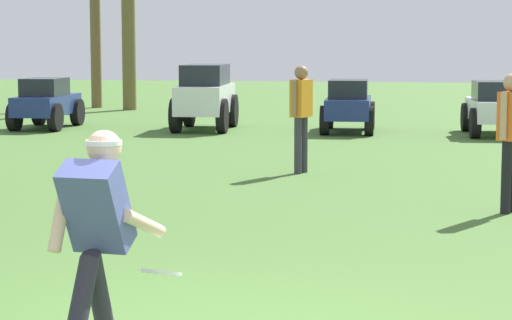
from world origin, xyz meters
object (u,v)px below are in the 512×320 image
at_px(teammate_near_sideline, 511,129).
at_px(parked_car_slot_e, 493,107).
at_px(teammate_midfield, 301,109).
at_px(parked_car_slot_d, 348,105).
at_px(frisbee_thrower, 96,235).
at_px(parked_car_slot_c, 205,95).
at_px(frisbee_in_flight, 161,272).
at_px(parked_car_slot_b, 46,102).

distance_m(teammate_near_sideline, parked_car_slot_e, 9.38).
height_order(teammate_midfield, parked_car_slot_d, teammate_midfield).
height_order(frisbee_thrower, teammate_near_sideline, teammate_near_sideline).
distance_m(frisbee_thrower, parked_car_slot_e, 15.57).
bearing_deg(parked_car_slot_d, parked_car_slot_c, 179.95).
xyz_separation_m(parked_car_slot_d, parked_car_slot_e, (2.96, -0.15, 0.00)).
distance_m(teammate_near_sideline, parked_car_slot_c, 11.11).
bearing_deg(frisbee_in_flight, frisbee_thrower, -116.74).
bearing_deg(parked_car_slot_b, frisbee_in_flight, -65.37).
bearing_deg(teammate_midfield, frisbee_in_flight, -88.44).
bearing_deg(frisbee_in_flight, parked_car_slot_d, 90.46).
bearing_deg(parked_car_slot_d, parked_car_slot_b, -177.48).
height_order(parked_car_slot_d, parked_car_slot_e, same).
xyz_separation_m(parked_car_slot_c, parked_car_slot_e, (6.05, -0.15, -0.18)).
xyz_separation_m(parked_car_slot_b, parked_car_slot_d, (6.58, 0.29, 0.00)).
height_order(teammate_near_sideline, parked_car_slot_c, teammate_near_sideline).
relative_size(frisbee_in_flight, parked_car_slot_e, 0.14).
bearing_deg(parked_car_slot_d, frisbee_in_flight, -89.54).
distance_m(parked_car_slot_c, parked_car_slot_e, 6.05).
bearing_deg(parked_car_slot_b, teammate_midfield, -44.35).
bearing_deg(teammate_midfield, parked_car_slot_e, 64.65).
bearing_deg(parked_car_slot_e, parked_car_slot_b, -179.15).
bearing_deg(parked_car_slot_d, teammate_near_sideline, -74.49).
relative_size(teammate_midfield, parked_car_slot_d, 0.70).
xyz_separation_m(parked_car_slot_b, parked_car_slot_c, (3.50, 0.29, 0.18)).
relative_size(teammate_near_sideline, parked_car_slot_d, 0.70).
distance_m(teammate_midfield, parked_car_slot_c, 7.27).
relative_size(teammate_midfield, parked_car_slot_c, 0.65).
bearing_deg(teammate_midfield, frisbee_thrower, -90.15).
xyz_separation_m(frisbee_thrower, parked_car_slot_b, (-6.45, 15.12, -0.23)).
xyz_separation_m(frisbee_in_flight, parked_car_slot_c, (-3.20, 14.91, 0.28)).
height_order(teammate_midfield, parked_car_slot_c, teammate_midfield).
relative_size(parked_car_slot_c, parked_car_slot_e, 1.06).
relative_size(frisbee_thrower, parked_car_slot_d, 0.63).
bearing_deg(parked_car_slot_c, parked_car_slot_d, -0.05).
height_order(frisbee_in_flight, teammate_midfield, teammate_midfield).
height_order(teammate_midfield, parked_car_slot_e, teammate_midfield).
bearing_deg(teammate_near_sideline, frisbee_in_flight, -115.05).
xyz_separation_m(frisbee_thrower, parked_car_slot_d, (0.13, 15.41, -0.23)).
bearing_deg(teammate_near_sideline, teammate_midfield, 133.51).
bearing_deg(parked_car_slot_c, teammate_near_sideline, -58.97).
height_order(frisbee_in_flight, teammate_near_sideline, teammate_near_sideline).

